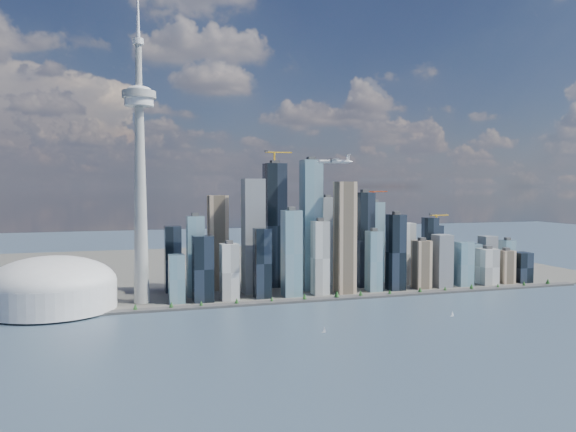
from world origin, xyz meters
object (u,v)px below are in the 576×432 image
object	(u,v)px
airplane	(335,161)
sailboat_west	(324,331)
needle_tower	(140,166)
dome_stadium	(52,287)
sailboat_east	(452,315)

from	to	relation	value
airplane	sailboat_west	xyz separation A→B (m)	(-76.86, -155.11, -240.71)
needle_tower	dome_stadium	world-z (taller)	needle_tower
sailboat_west	sailboat_east	bearing A→B (deg)	26.33
airplane	sailboat_west	size ratio (longest dim) A/B	7.07
needle_tower	sailboat_west	distance (m)	422.68
airplane	sailboat_east	size ratio (longest dim) A/B	6.98
airplane	sailboat_east	bearing A→B (deg)	-32.08
needle_tower	dome_stadium	xyz separation A→B (m)	(-140.00, -10.00, -196.40)
needle_tower	sailboat_west	xyz separation A→B (m)	(231.83, -265.70, -233.06)
airplane	dome_stadium	bearing A→B (deg)	175.15
airplane	sailboat_west	bearing A→B (deg)	-108.57
dome_stadium	sailboat_east	xyz separation A→B (m)	(596.27, -223.85, -36.62)
sailboat_west	sailboat_east	size ratio (longest dim) A/B	0.99
dome_stadium	airplane	size ratio (longest dim) A/B	3.27
dome_stadium	sailboat_east	bearing A→B (deg)	-20.58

